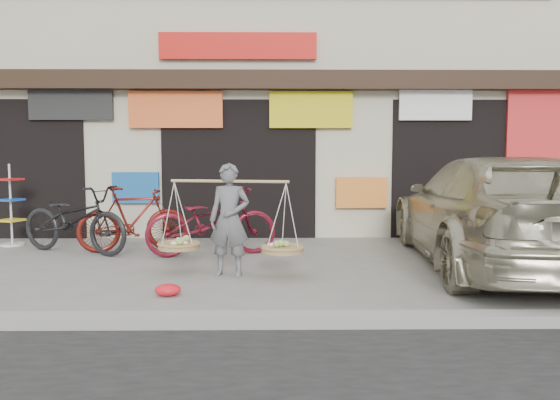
{
  "coord_description": "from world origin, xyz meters",
  "views": [
    {
      "loc": [
        0.68,
        -7.17,
        1.68
      ],
      "look_at": [
        0.77,
        0.9,
        0.98
      ],
      "focal_mm": 35.0,
      "sensor_mm": 36.0,
      "label": 1
    }
  ],
  "objects_px": {
    "bike_2": "(212,221)",
    "bike_0": "(74,219)",
    "bike_1": "(133,219)",
    "street_vendor": "(229,224)",
    "suv": "(495,212)",
    "display_rack": "(11,213)"
  },
  "relations": [
    {
      "from": "bike_2",
      "to": "bike_0",
      "type": "bearing_deg",
      "value": 69.84
    },
    {
      "from": "bike_0",
      "to": "bike_1",
      "type": "relative_size",
      "value": 1.17
    },
    {
      "from": "street_vendor",
      "to": "suv",
      "type": "xyz_separation_m",
      "value": [
        3.85,
        0.53,
        0.11
      ]
    },
    {
      "from": "bike_0",
      "to": "suv",
      "type": "xyz_separation_m",
      "value": [
        6.58,
        -1.16,
        0.24
      ]
    },
    {
      "from": "bike_1",
      "to": "display_rack",
      "type": "distance_m",
      "value": 2.44
    },
    {
      "from": "suv",
      "to": "display_rack",
      "type": "relative_size",
      "value": 3.89
    },
    {
      "from": "bike_1",
      "to": "bike_2",
      "type": "bearing_deg",
      "value": -121.12
    },
    {
      "from": "suv",
      "to": "display_rack",
      "type": "distance_m",
      "value": 8.22
    },
    {
      "from": "suv",
      "to": "display_rack",
      "type": "xyz_separation_m",
      "value": [
        -7.99,
        1.93,
        -0.22
      ]
    },
    {
      "from": "bike_1",
      "to": "suv",
      "type": "bearing_deg",
      "value": -119.13
    },
    {
      "from": "street_vendor",
      "to": "display_rack",
      "type": "bearing_deg",
      "value": 160.58
    },
    {
      "from": "bike_0",
      "to": "bike_1",
      "type": "xyz_separation_m",
      "value": [
        0.95,
        0.14,
        -0.01
      ]
    },
    {
      "from": "street_vendor",
      "to": "bike_2",
      "type": "relative_size",
      "value": 0.94
    },
    {
      "from": "bike_1",
      "to": "bike_2",
      "type": "distance_m",
      "value": 1.42
    },
    {
      "from": "bike_1",
      "to": "suv",
      "type": "distance_m",
      "value": 5.79
    },
    {
      "from": "bike_2",
      "to": "suv",
      "type": "height_order",
      "value": "suv"
    },
    {
      "from": "street_vendor",
      "to": "bike_2",
      "type": "xyz_separation_m",
      "value": [
        -0.41,
        1.46,
        -0.14
      ]
    },
    {
      "from": "street_vendor",
      "to": "suv",
      "type": "relative_size",
      "value": 0.35
    },
    {
      "from": "bike_0",
      "to": "display_rack",
      "type": "bearing_deg",
      "value": 85.76
    },
    {
      "from": "bike_0",
      "to": "bike_2",
      "type": "relative_size",
      "value": 1.02
    },
    {
      "from": "bike_1",
      "to": "suv",
      "type": "xyz_separation_m",
      "value": [
        5.63,
        -1.3,
        0.26
      ]
    },
    {
      "from": "bike_2",
      "to": "bike_1",
      "type": "bearing_deg",
      "value": 60.46
    }
  ]
}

